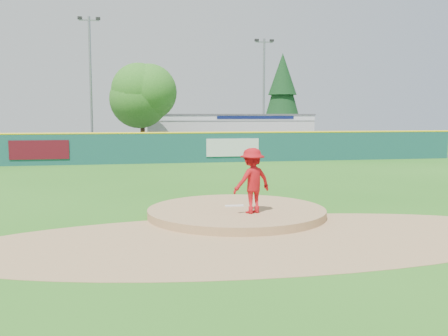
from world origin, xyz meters
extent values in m
plane|color=#286B19|center=(0.00, 0.00, 0.00)|extent=(120.00, 120.00, 0.00)
cylinder|color=#9E774C|center=(0.00, 0.00, 0.00)|extent=(5.50, 5.50, 0.50)
cube|color=white|center=(0.00, 0.30, 0.27)|extent=(0.60, 0.15, 0.04)
cylinder|color=#9E774C|center=(0.00, -3.00, 0.01)|extent=(15.40, 15.40, 0.01)
cube|color=#38383A|center=(0.00, 27.00, 0.01)|extent=(44.00, 16.00, 0.02)
imported|color=#AE0E14|center=(0.28, -0.83, 1.21)|extent=(1.41, 1.12, 1.92)
imported|color=white|center=(2.72, 23.88, 0.72)|extent=(5.28, 2.88, 1.40)
cube|color=silver|center=(6.00, 32.00, 1.60)|extent=(15.00, 8.00, 3.20)
cube|color=white|center=(6.00, 27.98, 3.00)|extent=(15.00, 0.06, 0.55)
cube|color=#0F194C|center=(8.00, 27.94, 3.00)|extent=(7.00, 0.03, 0.28)
cube|color=#59595B|center=(6.00, 32.00, 3.25)|extent=(15.20, 8.20, 0.12)
cube|color=#560C17|center=(-8.66, 17.92, 1.00)|extent=(3.60, 0.04, 1.20)
cube|color=silver|center=(3.75, 17.92, 1.00)|extent=(3.60, 0.04, 1.20)
cube|color=#164947|center=(0.00, 18.00, 1.00)|extent=(40.00, 0.10, 2.00)
cylinder|color=yellow|center=(0.00, 18.00, 2.00)|extent=(40.00, 0.14, 0.14)
cylinder|color=#382314|center=(-2.00, 25.00, 1.30)|extent=(0.36, 0.36, 2.60)
sphere|color=#387F23|center=(-2.00, 25.00, 4.56)|extent=(5.60, 5.60, 5.60)
cylinder|color=#382314|center=(13.00, 36.00, 0.80)|extent=(0.40, 0.40, 1.60)
cone|color=#113A16|center=(13.00, 36.00, 5.55)|extent=(4.40, 4.40, 7.90)
cylinder|color=gray|center=(-6.00, 27.00, 5.50)|extent=(0.20, 0.20, 11.00)
cube|color=gray|center=(-6.00, 27.00, 10.70)|extent=(1.60, 0.10, 0.10)
cube|color=black|center=(-6.70, 27.00, 10.85)|extent=(0.35, 0.25, 0.20)
cube|color=black|center=(-5.30, 27.00, 10.85)|extent=(0.35, 0.25, 0.20)
cylinder|color=gray|center=(9.00, 29.00, 5.00)|extent=(0.20, 0.20, 10.00)
cube|color=gray|center=(9.00, 29.00, 9.70)|extent=(1.60, 0.10, 0.10)
cube|color=black|center=(8.30, 29.00, 9.85)|extent=(0.35, 0.25, 0.20)
cube|color=black|center=(9.70, 29.00, 9.85)|extent=(0.35, 0.25, 0.20)
camera|label=1|loc=(-3.34, -14.89, 3.08)|focal=40.00mm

